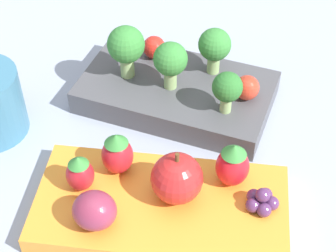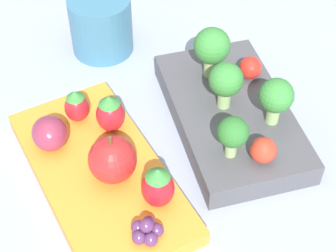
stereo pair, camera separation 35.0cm
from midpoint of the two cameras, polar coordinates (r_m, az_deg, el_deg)
The scene contains 16 objects.
ground_plane at distance 0.55m, azimuth 17.06°, elevation -8.14°, with size 4.00×4.00×0.00m, color #939EB2.
bento_box_savoury at distance 0.58m, azimuth 22.55°, elevation -3.44°, with size 0.22×0.15×0.03m.
bento_box_fruit at distance 0.51m, azimuth 10.26°, elevation -10.57°, with size 0.23×0.13×0.02m.
broccoli_floret_0 at distance 0.55m, azimuth 23.06°, elevation -0.07°, with size 0.04×0.04×0.05m.
broccoli_floret_1 at distance 0.57m, azimuth 20.79°, elevation 3.76°, with size 0.04×0.04×0.06m.
broccoli_floret_2 at distance 0.56m, azimuth 28.25°, elevation -1.84°, with size 0.04×0.04×0.05m.
broccoli_floret_3 at distance 0.51m, azimuth 25.14°, elevation -5.97°, with size 0.03×0.03×0.05m.
cherry_tomato_0 at distance 0.60m, azimuth 24.09°, elevation 1.67°, with size 0.03×0.03×0.03m.
cherry_tomato_1 at distance 0.54m, azimuth 27.74°, elevation -7.46°, with size 0.03×0.03×0.03m.
apple at distance 0.48m, azimuth 12.76°, elevation -9.37°, with size 0.05×0.05×0.05m.
strawberry_0 at distance 0.51m, azimuth 10.98°, elevation -3.74°, with size 0.03×0.03×0.05m.
strawberry_1 at distance 0.47m, azimuth 18.51°, elevation -12.26°, with size 0.03×0.03×0.05m.
strawberry_2 at distance 0.52m, azimuth 6.83°, elevation -2.83°, with size 0.03×0.03×0.04m.
plum at distance 0.50m, azimuth 4.55°, elevation -6.24°, with size 0.04×0.04×0.03m.
grape_cluster at distance 0.47m, azimuth 17.93°, elevation -17.11°, with size 0.03×0.03×0.02m.
drinking_cup at distance 0.62m, azimuth 6.88°, elevation 6.99°, with size 0.07×0.07×0.07m.
Camera 2 is at (0.34, -0.16, 0.45)m, focal length 60.00 mm.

